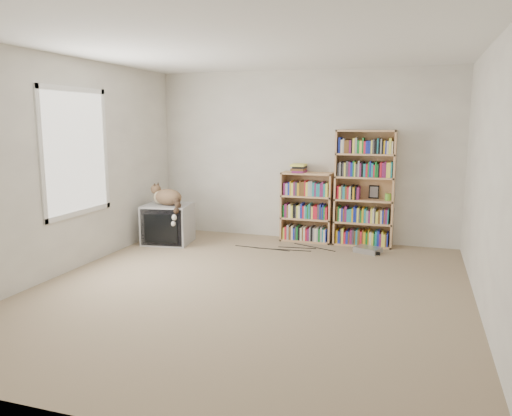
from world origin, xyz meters
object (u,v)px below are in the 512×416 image
(bookcase_tall, at_px, (364,191))
(dvd_player, at_px, (368,250))
(cat, at_px, (169,200))
(bookcase_short, at_px, (307,209))
(crt_tv, at_px, (168,224))

(bookcase_tall, relative_size, dvd_player, 5.00)
(dvd_player, bearing_deg, bookcase_tall, 127.55)
(cat, xyz_separation_m, bookcase_tall, (2.66, 0.84, 0.13))
(bookcase_short, bearing_deg, bookcase_tall, -0.01)
(cat, height_order, bookcase_tall, bookcase_tall)
(bookcase_tall, xyz_separation_m, dvd_player, (0.12, -0.42, -0.75))
(crt_tv, distance_m, bookcase_short, 2.05)
(crt_tv, height_order, bookcase_tall, bookcase_tall)
(cat, height_order, dvd_player, cat)
(bookcase_tall, distance_m, bookcase_short, 0.88)
(crt_tv, distance_m, dvd_player, 2.87)
(cat, bearing_deg, crt_tv, 136.39)
(crt_tv, height_order, dvd_player, crt_tv)
(bookcase_tall, bearing_deg, bookcase_short, 179.99)
(bookcase_short, bearing_deg, cat, -155.36)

